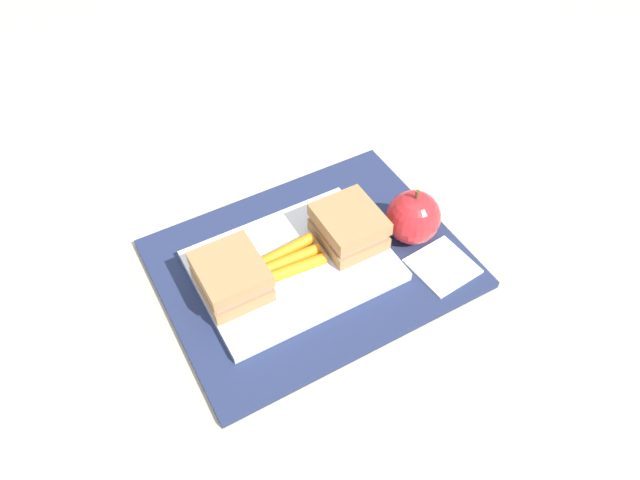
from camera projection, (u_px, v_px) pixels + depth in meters
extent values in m
plane|color=#B7AD99|center=(311.00, 266.00, 0.73)|extent=(2.40, 2.40, 0.00)
cube|color=navy|center=(311.00, 263.00, 0.73)|extent=(0.36, 0.28, 0.01)
cube|color=white|center=(293.00, 266.00, 0.71)|extent=(0.23, 0.17, 0.01)
cube|color=#9E7A4C|center=(232.00, 284.00, 0.67)|extent=(0.07, 0.08, 0.02)
cube|color=pink|center=(231.00, 277.00, 0.66)|extent=(0.07, 0.07, 0.01)
cube|color=#9E7A4C|center=(230.00, 270.00, 0.65)|extent=(0.07, 0.08, 0.02)
cube|color=#9E7A4C|center=(349.00, 234.00, 0.72)|extent=(0.07, 0.08, 0.02)
cube|color=pink|center=(349.00, 227.00, 0.71)|extent=(0.07, 0.07, 0.01)
cube|color=#9E7A4C|center=(349.00, 219.00, 0.70)|extent=(0.07, 0.08, 0.02)
cylinder|color=orange|center=(297.00, 268.00, 0.69)|extent=(0.08, 0.01, 0.02)
cylinder|color=orange|center=(292.00, 259.00, 0.70)|extent=(0.08, 0.01, 0.02)
cylinder|color=orange|center=(286.00, 251.00, 0.71)|extent=(0.08, 0.01, 0.02)
sphere|color=red|center=(413.00, 217.00, 0.72)|extent=(0.07, 0.07, 0.07)
cylinder|color=brown|center=(417.00, 195.00, 0.70)|extent=(0.01, 0.00, 0.01)
cube|color=white|center=(443.00, 266.00, 0.72)|extent=(0.08, 0.08, 0.00)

